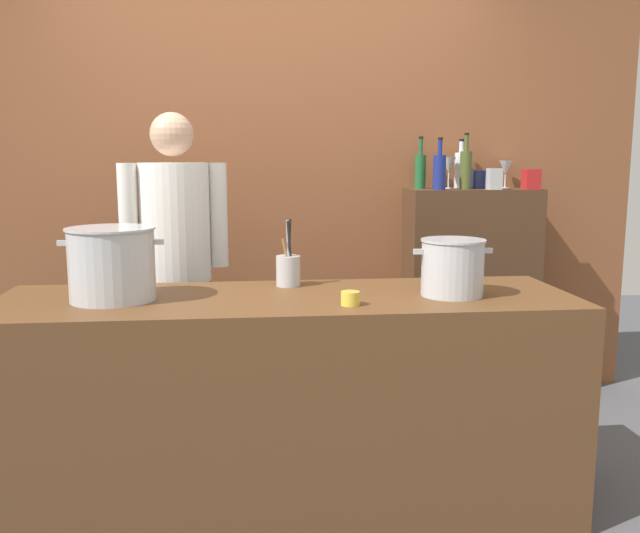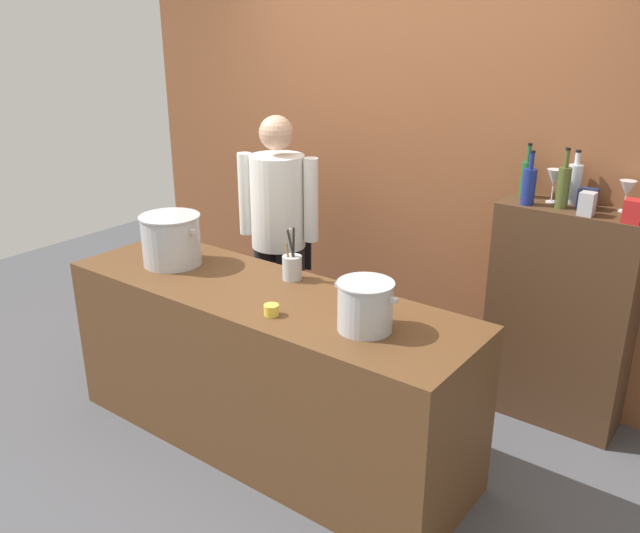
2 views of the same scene
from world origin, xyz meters
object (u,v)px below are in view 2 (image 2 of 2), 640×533
object	(u,v)px
stockpot_small	(365,306)
spice_tin_silver	(587,204)
butter_jar	(271,310)
spice_tin_navy	(588,199)
wine_bottle_green	(526,178)
stockpot_large	(171,240)
wine_bottle_cobalt	(529,185)
utensil_crock	(292,266)
chef	(279,227)
wine_bottle_clear	(574,183)
spice_tin_red	(634,211)
wine_bottle_olive	(563,186)
wine_glass_tall	(554,179)
wine_glass_short	(627,190)

from	to	relation	value
stockpot_small	spice_tin_silver	world-z (taller)	spice_tin_silver
butter_jar	spice_tin_silver	bearing A→B (deg)	51.53
spice_tin_navy	wine_bottle_green	bearing A→B (deg)	172.59
stockpot_large	wine_bottle_cobalt	size ratio (longest dim) A/B	1.37
utensil_crock	wine_bottle_cobalt	xyz separation A→B (m)	(0.91, 0.89, 0.40)
chef	wine_bottle_clear	distance (m)	1.75
stockpot_large	spice_tin_red	distance (m)	2.41
utensil_crock	butter_jar	xyz separation A→B (m)	(0.21, -0.41, -0.05)
wine_bottle_clear	spice_tin_red	size ratio (longest dim) A/B	2.50
chef	wine_bottle_green	distance (m)	1.51
chef	utensil_crock	size ratio (longest dim) A/B	5.76
wine_bottle_olive	wine_glass_tall	world-z (taller)	wine_bottle_olive
wine_glass_short	spice_tin_red	size ratio (longest dim) A/B	1.42
spice_tin_red	spice_tin_navy	world-z (taller)	spice_tin_red
chef	wine_glass_tall	bearing A→B (deg)	-179.41
wine_bottle_olive	stockpot_large	bearing A→B (deg)	-146.89
stockpot_large	spice_tin_red	size ratio (longest dim) A/B	3.46
wine_glass_tall	spice_tin_silver	xyz separation A→B (m)	(0.22, -0.14, -0.07)
butter_jar	wine_glass_short	distance (m)	1.91
wine_bottle_cobalt	wine_glass_tall	xyz separation A→B (m)	(0.09, 0.12, 0.03)
spice_tin_red	wine_bottle_clear	bearing A→B (deg)	151.01
stockpot_large	spice_tin_navy	world-z (taller)	spice_tin_navy
wine_bottle_olive	spice_tin_navy	xyz separation A→B (m)	(0.11, 0.06, -0.06)
spice_tin_red	spice_tin_silver	size ratio (longest dim) A/B	0.96
chef	wine_bottle_olive	distance (m)	1.70
wine_bottle_cobalt	wine_bottle_clear	bearing A→B (deg)	44.90
stockpot_large	spice_tin_silver	world-z (taller)	spice_tin_silver
utensil_crock	wine_glass_short	size ratio (longest dim) A/B	1.78
wine_bottle_clear	stockpot_large	bearing A→B (deg)	-144.11
chef	wine_bottle_clear	xyz separation A→B (m)	(1.61, 0.55, 0.41)
wine_glass_tall	wine_bottle_olive	bearing A→B (deg)	-45.65
stockpot_large	wine_bottle_clear	xyz separation A→B (m)	(1.78, 1.29, 0.33)
wine_bottle_cobalt	spice_tin_silver	distance (m)	0.32
spice_tin_red	spice_tin_silver	xyz separation A→B (m)	(-0.22, -0.01, 0.00)
wine_bottle_clear	wine_glass_tall	world-z (taller)	wine_bottle_clear
spice_tin_red	wine_glass_short	bearing A→B (deg)	114.31
stockpot_small	spice_tin_navy	xyz separation A→B (m)	(0.55, 1.26, 0.30)
wine_bottle_green	stockpot_small	bearing A→B (deg)	-98.56
chef	spice_tin_silver	distance (m)	1.82
spice_tin_red	wine_bottle_cobalt	bearing A→B (deg)	178.40
stockpot_large	stockpot_small	xyz separation A→B (m)	(1.33, -0.05, -0.03)
wine_bottle_green	wine_bottle_olive	xyz separation A→B (m)	(0.24, -0.11, 0.01)
stockpot_small	butter_jar	distance (m)	0.46
spice_tin_navy	spice_tin_silver	world-z (taller)	spice_tin_silver
wine_bottle_olive	wine_glass_tall	size ratio (longest dim) A/B	1.75
chef	wine_glass_tall	distance (m)	1.66
chef	spice_tin_navy	bearing A→B (deg)	178.28
spice_tin_silver	wine_bottle_olive	bearing A→B (deg)	156.43
chef	wine_bottle_cobalt	bearing A→B (deg)	177.21
stockpot_large	spice_tin_navy	xyz separation A→B (m)	(1.88, 1.21, 0.28)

